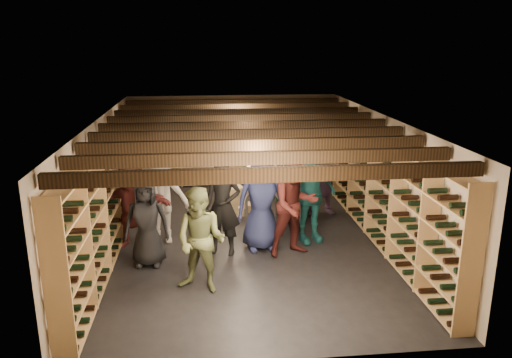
{
  "coord_description": "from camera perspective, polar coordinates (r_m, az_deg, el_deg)",
  "views": [
    {
      "loc": [
        -0.8,
        -9.27,
        3.85
      ],
      "look_at": [
        0.22,
        0.2,
        1.16
      ],
      "focal_mm": 35.0,
      "sensor_mm": 36.0,
      "label": 1
    }
  ],
  "objects": [
    {
      "name": "person_8",
      "position": [
        9.04,
        4.46,
        -2.99
      ],
      "size": [
        1.09,
        0.95,
        1.9
      ],
      "primitive_type": "imported",
      "rotation": [
        0.0,
        0.0,
        0.29
      ],
      "color": "#401614",
      "rests_on": "ground"
    },
    {
      "name": "person_10",
      "position": [
        11.07,
        1.8,
        0.37
      ],
      "size": [
        1.09,
        0.5,
        1.82
      ],
      "primitive_type": "imported",
      "rotation": [
        0.0,
        0.0,
        0.05
      ],
      "color": "#244830",
      "rests_on": "ground"
    },
    {
      "name": "person_3",
      "position": [
        9.82,
        0.69,
        -2.09
      ],
      "size": [
        1.22,
        0.93,
        1.68
      ],
      "primitive_type": "imported",
      "rotation": [
        0.0,
        0.0,
        0.32
      ],
      "color": "beige",
      "rests_on": "ground"
    },
    {
      "name": "ground",
      "position": [
        10.07,
        -1.11,
        -6.7
      ],
      "size": [
        8.0,
        8.0,
        0.0
      ],
      "primitive_type": "plane",
      "color": "black",
      "rests_on": "ground"
    },
    {
      "name": "person_9",
      "position": [
        9.71,
        -10.78,
        -2.14
      ],
      "size": [
        1.21,
        0.74,
        1.82
      ],
      "primitive_type": "imported",
      "rotation": [
        0.0,
        0.0,
        0.06
      ],
      "color": "#A9A49C",
      "rests_on": "ground"
    },
    {
      "name": "person_12",
      "position": [
        11.15,
        4.66,
        0.61
      ],
      "size": [
        1.03,
        0.8,
        1.88
      ],
      "primitive_type": "imported",
      "rotation": [
        0.0,
        0.0,
        0.24
      ],
      "color": "#2E2E33",
      "rests_on": "ground"
    },
    {
      "name": "crate_stack_left",
      "position": [
        12.29,
        0.49,
        -0.82
      ],
      "size": [
        0.55,
        0.42,
        0.68
      ],
      "rotation": [
        0.0,
        0.0,
        0.2
      ],
      "color": "tan",
      "rests_on": "ground"
    },
    {
      "name": "person_4",
      "position": [
        9.65,
        6.16,
        -1.79
      ],
      "size": [
        1.2,
        0.76,
        1.9
      ],
      "primitive_type": "imported",
      "rotation": [
        0.0,
        0.0,
        0.28
      ],
      "color": "#1F6A6F",
      "rests_on": "ground"
    },
    {
      "name": "walls",
      "position": [
        9.68,
        -1.15,
        -0.12
      ],
      "size": [
        5.52,
        8.02,
        2.4
      ],
      "color": "tan",
      "rests_on": "ground"
    },
    {
      "name": "person_2",
      "position": [
        7.8,
        -6.34,
        -7.0
      ],
      "size": [
        1.01,
        0.92,
        1.69
      ],
      "primitive_type": "imported",
      "rotation": [
        0.0,
        0.0,
        -0.43
      ],
      "color": "#596239",
      "rests_on": "ground"
    },
    {
      "name": "ceiling_joists",
      "position": [
        9.44,
        -1.18,
        6.08
      ],
      "size": [
        5.4,
        7.12,
        0.18
      ],
      "color": "black",
      "rests_on": "ground"
    },
    {
      "name": "wine_rack_back",
      "position": [
        13.42,
        -2.57,
        3.83
      ],
      "size": [
        4.7,
        0.3,
        2.15
      ],
      "color": "#A4824F",
      "rests_on": "ground"
    },
    {
      "name": "wine_rack_left",
      "position": [
        9.84,
        -16.23,
        -1.25
      ],
      "size": [
        0.32,
        7.5,
        2.15
      ],
      "color": "#A4824F",
      "rests_on": "ground"
    },
    {
      "name": "ceiling",
      "position": [
        9.42,
        -1.19,
        6.92
      ],
      "size": [
        5.5,
        8.0,
        0.01
      ],
      "primitive_type": "cube",
      "color": "beige",
      "rests_on": "walls"
    },
    {
      "name": "person_0",
      "position": [
        8.84,
        -12.38,
        -4.83
      ],
      "size": [
        0.81,
        0.55,
        1.59
      ],
      "primitive_type": "imported",
      "rotation": [
        0.0,
        0.0,
        -0.06
      ],
      "color": "black",
      "rests_on": "ground"
    },
    {
      "name": "crate_stack_right",
      "position": [
        11.15,
        -2.8,
        -2.58
      ],
      "size": [
        0.58,
        0.48,
        0.68
      ],
      "rotation": [
        0.0,
        0.0,
        0.35
      ],
      "color": "tan",
      "rests_on": "ground"
    },
    {
      "name": "person_1",
      "position": [
        9.08,
        -3.82,
        -3.12
      ],
      "size": [
        0.77,
        0.61,
        1.83
      ],
      "primitive_type": "imported",
      "rotation": [
        0.0,
        0.0,
        -0.29
      ],
      "color": "black",
      "rests_on": "ground"
    },
    {
      "name": "person_7",
      "position": [
        10.62,
        4.49,
        -0.17
      ],
      "size": [
        0.81,
        0.69,
        1.88
      ],
      "primitive_type": "imported",
      "rotation": [
        0.0,
        0.0,
        -0.42
      ],
      "color": "gray",
      "rests_on": "ground"
    },
    {
      "name": "crate_loose",
      "position": [
        11.56,
        0.31,
        -3.22
      ],
      "size": [
        0.53,
        0.37,
        0.17
      ],
      "primitive_type": "cube",
      "rotation": [
        0.0,
        0.0,
        -0.09
      ],
      "color": "tan",
      "rests_on": "ground"
    },
    {
      "name": "person_11",
      "position": [
        11.3,
        7.53,
        0.22
      ],
      "size": [
        1.59,
        0.56,
        1.69
      ],
      "primitive_type": "imported",
      "rotation": [
        0.0,
        0.0,
        -0.04
      ],
      "color": "slate",
      "rests_on": "ground"
    },
    {
      "name": "person_5",
      "position": [
        9.72,
        -13.98,
        -2.86
      ],
      "size": [
        1.55,
        0.6,
        1.64
      ],
      "primitive_type": "imported",
      "rotation": [
        0.0,
        0.0,
        -0.08
      ],
      "color": "maroon",
      "rests_on": "ground"
    },
    {
      "name": "wine_rack_right",
      "position": [
        10.25,
        13.33,
        -0.37
      ],
      "size": [
        0.32,
        7.5,
        2.15
      ],
      "color": "#A4824F",
      "rests_on": "ground"
    },
    {
      "name": "person_6",
      "position": [
        9.26,
        0.62,
        -2.49
      ],
      "size": [
        0.97,
        0.67,
        1.89
      ],
      "primitive_type": "imported",
      "rotation": [
        0.0,
        0.0,
        0.07
      ],
      "color": "#1D244D",
      "rests_on": "ground"
    }
  ]
}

